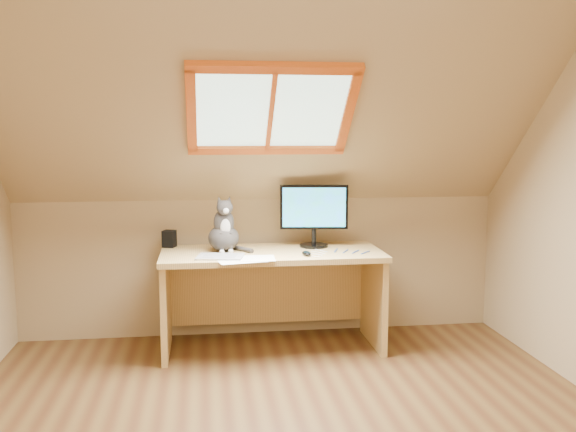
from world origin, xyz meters
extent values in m
cube|color=tan|center=(0.00, -1.75, 1.20)|extent=(3.50, 0.02, 2.40)
cube|color=tan|center=(0.00, 1.75, 0.50)|extent=(3.50, 0.02, 1.00)
cube|color=tan|center=(0.00, 0.97, 1.70)|extent=(3.50, 1.56, 1.41)
cube|color=#B2E0CC|center=(0.00, 1.05, 1.63)|extent=(0.90, 0.53, 0.48)
cube|color=#E44F15|center=(0.00, 1.05, 1.63)|extent=(1.02, 0.64, 0.59)
cube|color=tan|center=(0.04, 1.38, 0.66)|extent=(1.50, 0.66, 0.04)
cube|color=tan|center=(-0.68, 1.38, 0.32)|extent=(0.04, 0.59, 0.65)
cube|color=tan|center=(0.76, 1.38, 0.32)|extent=(0.04, 0.59, 0.65)
cube|color=tan|center=(0.04, 1.68, 0.32)|extent=(1.40, 0.03, 0.45)
cylinder|color=black|center=(0.35, 1.51, 0.69)|extent=(0.20, 0.20, 0.02)
cylinder|color=black|center=(0.35, 1.51, 0.76)|extent=(0.03, 0.03, 0.11)
cube|color=black|center=(0.35, 1.51, 0.97)|extent=(0.48, 0.10, 0.31)
cube|color=blue|center=(0.35, 1.48, 0.97)|extent=(0.44, 0.06, 0.27)
ellipsoid|color=#3B3634|center=(-0.29, 1.43, 0.77)|extent=(0.24, 0.28, 0.18)
ellipsoid|color=#3B3634|center=(-0.28, 1.42, 0.88)|extent=(0.16, 0.16, 0.19)
ellipsoid|color=silver|center=(-0.27, 1.36, 0.86)|extent=(0.07, 0.05, 0.11)
ellipsoid|color=#3B3634|center=(-0.28, 1.37, 0.99)|extent=(0.12, 0.11, 0.10)
sphere|color=silver|center=(-0.27, 1.33, 0.97)|extent=(0.04, 0.04, 0.04)
cone|color=#3B3634|center=(-0.31, 1.39, 1.04)|extent=(0.06, 0.05, 0.06)
cone|color=#3B3634|center=(-0.25, 1.40, 1.04)|extent=(0.06, 0.06, 0.06)
cube|color=black|center=(-0.66, 1.63, 0.74)|extent=(0.10, 0.10, 0.12)
cube|color=#B2B2B7|center=(-0.32, 1.20, 0.69)|extent=(0.33, 0.26, 0.01)
ellipsoid|color=black|center=(0.25, 1.19, 0.70)|extent=(0.07, 0.10, 0.03)
cube|color=white|center=(-0.13, 1.12, 0.68)|extent=(0.33, 0.27, 0.00)
cube|color=white|center=(-0.13, 1.12, 0.69)|extent=(0.32, 0.24, 0.00)
camera|label=1|loc=(-0.42, -2.89, 1.49)|focal=40.00mm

